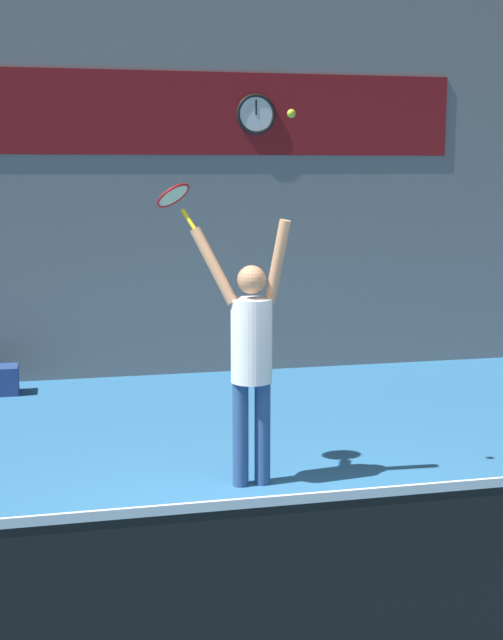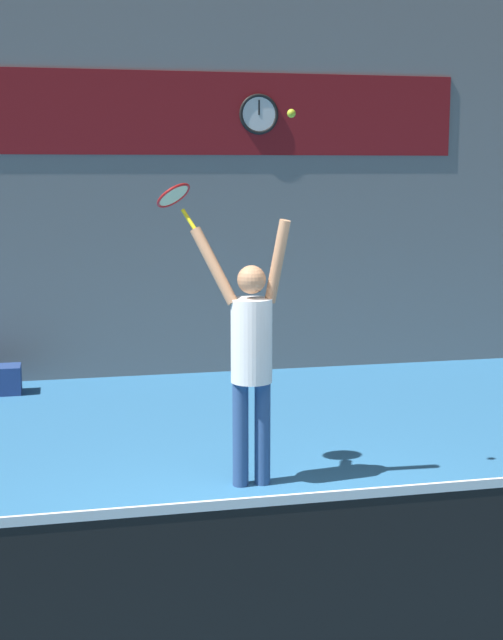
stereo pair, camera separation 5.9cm
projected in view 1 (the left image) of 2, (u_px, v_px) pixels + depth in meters
ground_plane at (291, 553)px, 6.00m from camera, size 18.00×18.00×0.00m
back_wall at (175, 174)px, 10.88m from camera, size 18.00×0.10×5.00m
sponsor_banner at (174, 113)px, 10.70m from camera, size 7.04×0.02×0.99m
scoreboard_clock at (256, 114)px, 10.90m from camera, size 0.49×0.04×0.49m
court_net at (361, 573)px, 4.60m from camera, size 7.83×0.07×1.06m
tennis_player at (251, 350)px, 7.13m from camera, size 0.79×0.44×2.17m
tennis_racket at (174, 197)px, 7.15m from camera, size 0.40×0.40×0.38m
tennis_ball at (291, 113)px, 6.82m from camera, size 0.07×0.07×0.07m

